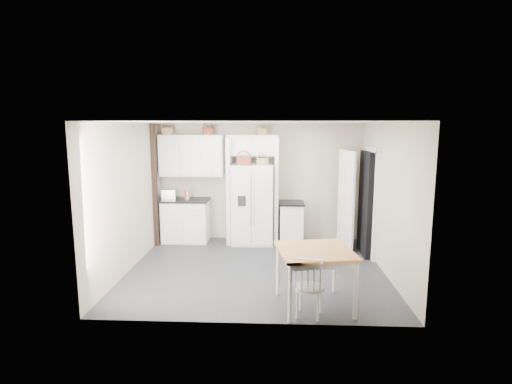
{
  "coord_description": "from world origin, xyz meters",
  "views": [
    {
      "loc": [
        0.32,
        -6.84,
        2.54
      ],
      "look_at": [
        -0.02,
        0.4,
        1.34
      ],
      "focal_mm": 28.0,
      "sensor_mm": 36.0,
      "label": 1
    }
  ],
  "objects": [
    {
      "name": "floor",
      "position": [
        0.0,
        0.0,
        0.0
      ],
      "size": [
        4.5,
        4.5,
        0.0
      ],
      "primitive_type": "plane",
      "color": "black",
      "rests_on": "ground"
    },
    {
      "name": "fridge_panel_left",
      "position": [
        -0.66,
        1.7,
        1.15
      ],
      "size": [
        0.08,
        0.6,
        2.3
      ],
      "primitive_type": "cube",
      "color": "white",
      "rests_on": "floor"
    },
    {
      "name": "wall_back",
      "position": [
        0.0,
        2.0,
        1.3
      ],
      "size": [
        4.5,
        0.0,
        4.5
      ],
      "primitive_type": "plane",
      "rotation": [
        1.57,
        0.0,
        0.0
      ],
      "color": "#B4A796",
      "rests_on": "floor"
    },
    {
      "name": "refrigerator",
      "position": [
        -0.15,
        1.65,
        0.86
      ],
      "size": [
        0.89,
        0.72,
        1.73
      ],
      "primitive_type": "cube",
      "color": "white",
      "rests_on": "floor"
    },
    {
      "name": "counter_right",
      "position": [
        0.69,
        1.7,
        0.89
      ],
      "size": [
        0.53,
        0.63,
        0.04
      ],
      "primitive_type": "cube",
      "color": "black",
      "rests_on": "base_cab_right"
    },
    {
      "name": "basket_fridge_a",
      "position": [
        -0.33,
        1.55,
        1.81
      ],
      "size": [
        0.31,
        0.31,
        0.16
      ],
      "primitive_type": "cylinder",
      "color": "brown",
      "rests_on": "refrigerator"
    },
    {
      "name": "windsor_chair",
      "position": [
        0.8,
        -1.75,
        0.4
      ],
      "size": [
        0.47,
        0.44,
        0.81
      ],
      "primitive_type": "cube",
      "rotation": [
        0.0,
        0.0,
        -0.23
      ],
      "color": "white",
      "rests_on": "floor"
    },
    {
      "name": "basket_upper_c",
      "position": [
        -1.12,
        1.83,
        2.43
      ],
      "size": [
        0.26,
        0.26,
        0.15
      ],
      "primitive_type": "cylinder",
      "color": "brown",
      "rests_on": "upper_cabinet"
    },
    {
      "name": "wall_left",
      "position": [
        -2.25,
        0.0,
        1.3
      ],
      "size": [
        0.0,
        4.0,
        4.0
      ],
      "primitive_type": "plane",
      "rotation": [
        1.57,
        0.0,
        1.57
      ],
      "color": "#B4A796",
      "rests_on": "floor"
    },
    {
      "name": "wall_right",
      "position": [
        2.25,
        0.0,
        1.3
      ],
      "size": [
        0.0,
        4.0,
        4.0
      ],
      "primitive_type": "plane",
      "rotation": [
        1.57,
        0.0,
        -1.57
      ],
      "color": "#B4A796",
      "rests_on": "floor"
    },
    {
      "name": "basket_upper_a",
      "position": [
        -2.02,
        1.83,
        2.43
      ],
      "size": [
        0.28,
        0.28,
        0.16
      ],
      "primitive_type": "cylinder",
      "color": "olive",
      "rests_on": "upper_cabinet"
    },
    {
      "name": "basket_bridge_b",
      "position": [
        0.06,
        1.83,
        2.42
      ],
      "size": [
        0.24,
        0.24,
        0.14
      ],
      "primitive_type": "cylinder",
      "color": "olive",
      "rests_on": "bridge_cabinet"
    },
    {
      "name": "door_slab",
      "position": [
        1.8,
        1.33,
        1.02
      ],
      "size": [
        0.21,
        0.79,
        2.05
      ],
      "primitive_type": "cube",
      "rotation": [
        0.0,
        0.0,
        -1.36
      ],
      "color": "white",
      "rests_on": "floor"
    },
    {
      "name": "toaster",
      "position": [
        -2.0,
        1.69,
        1.06
      ],
      "size": [
        0.31,
        0.2,
        0.21
      ],
      "primitive_type": "cube",
      "rotation": [
        0.0,
        0.0,
        0.1
      ],
      "color": "silver",
      "rests_on": "counter_left"
    },
    {
      "name": "counter_left",
      "position": [
        -1.64,
        1.7,
        0.93
      ],
      "size": [
        1.03,
        0.66,
        0.04
      ],
      "primitive_type": "cube",
      "color": "black",
      "rests_on": "base_cab_left"
    },
    {
      "name": "trim_post",
      "position": [
        -2.2,
        1.35,
        1.3
      ],
      "size": [
        0.09,
        0.09,
        2.6
      ],
      "primitive_type": "cube",
      "color": "black",
      "rests_on": "floor"
    },
    {
      "name": "cookbook_cream",
      "position": [
        -1.56,
        1.62,
        1.06
      ],
      "size": [
        0.04,
        0.15,
        0.22
      ],
      "primitive_type": "cube",
      "rotation": [
        0.0,
        0.0,
        -0.08
      ],
      "color": "#C9B894",
      "rests_on": "counter_left"
    },
    {
      "name": "bridge_cabinet",
      "position": [
        -0.15,
        1.83,
        2.12
      ],
      "size": [
        1.12,
        0.34,
        0.45
      ],
      "primitive_type": "cube",
      "color": "white",
      "rests_on": "wall_back"
    },
    {
      "name": "base_cab_left",
      "position": [
        -1.64,
        1.7,
        0.46
      ],
      "size": [
        0.98,
        0.62,
        0.91
      ],
      "primitive_type": "cube",
      "color": "white",
      "rests_on": "floor"
    },
    {
      "name": "cookbook_red",
      "position": [
        -1.6,
        1.62,
        1.06
      ],
      "size": [
        0.04,
        0.14,
        0.21
      ],
      "primitive_type": "cube",
      "rotation": [
        0.0,
        0.0,
        -0.09
      ],
      "color": "red",
      "rests_on": "counter_left"
    },
    {
      "name": "dining_table",
      "position": [
        0.89,
        -1.45,
        0.42
      ],
      "size": [
        1.16,
        1.16,
        0.84
      ],
      "primitive_type": "cube",
      "rotation": [
        0.0,
        0.0,
        0.17
      ],
      "color": "#A55C2A",
      "rests_on": "floor"
    },
    {
      "name": "ceiling",
      "position": [
        0.0,
        0.0,
        2.6
      ],
      "size": [
        4.5,
        4.5,
        0.0
      ],
      "primitive_type": "plane",
      "color": "white",
      "rests_on": "wall_back"
    },
    {
      "name": "upper_cabinet",
      "position": [
        -1.5,
        1.83,
        1.9
      ],
      "size": [
        1.4,
        0.34,
        0.9
      ],
      "primitive_type": "cube",
      "color": "white",
      "rests_on": "wall_back"
    },
    {
      "name": "basket_fridge_b",
      "position": [
        0.06,
        1.55,
        1.8
      ],
      "size": [
        0.25,
        0.25,
        0.14
      ],
      "primitive_type": "cylinder",
      "color": "olive",
      "rests_on": "refrigerator"
    },
    {
      "name": "base_cab_right",
      "position": [
        0.69,
        1.7,
        0.43
      ],
      "size": [
        0.49,
        0.59,
        0.87
      ],
      "primitive_type": "cube",
      "color": "white",
      "rests_on": "floor"
    },
    {
      "name": "fridge_panel_right",
      "position": [
        0.36,
        1.7,
        1.15
      ],
      "size": [
        0.08,
        0.6,
        2.3
      ],
      "primitive_type": "cube",
      "color": "white",
      "rests_on": "floor"
    },
    {
      "name": "doorway_void",
      "position": [
        2.16,
        1.0,
        1.02
      ],
      "size": [
        0.18,
        0.85,
        2.05
      ],
      "primitive_type": "cube",
      "color": "black",
      "rests_on": "floor"
    }
  ]
}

